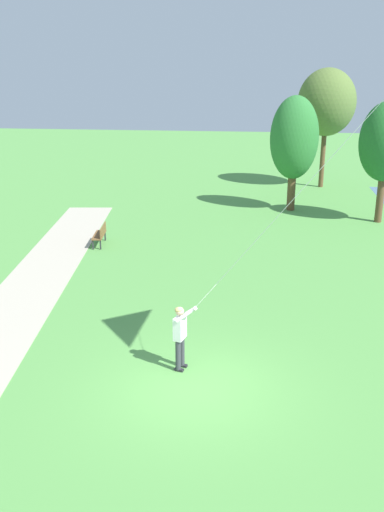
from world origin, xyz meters
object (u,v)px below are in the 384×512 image
(tree_treeline_right, at_px, (294,139))
(tree_lakeside_near, at_px, (327,103))
(park_bench_near_walkway, at_px, (100,234))
(person_kite_flyer, at_px, (181,332))

(tree_treeline_right, bearing_deg, tree_lakeside_near, 71.79)
(park_bench_near_walkway, distance_m, tree_treeline_right, 12.01)
(person_kite_flyer, xyz_separation_m, park_bench_near_walkway, (-5.11, 10.25, -0.54))
(person_kite_flyer, height_order, park_bench_near_walkway, person_kite_flyer)
(person_kite_flyer, relative_size, tree_treeline_right, 0.30)
(tree_lakeside_near, xyz_separation_m, tree_treeline_right, (-2.23, -6.77, -1.51))
(tree_treeline_right, bearing_deg, person_kite_flyer, -100.89)
(person_kite_flyer, bearing_deg, park_bench_near_walkway, 116.49)
(person_kite_flyer, bearing_deg, tree_treeline_right, 79.11)
(tree_lakeside_near, relative_size, tree_treeline_right, 1.23)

